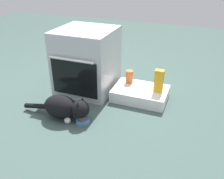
{
  "coord_description": "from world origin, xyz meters",
  "views": [
    {
      "loc": [
        1.2,
        -1.85,
        1.32
      ],
      "look_at": [
        0.48,
        0.02,
        0.25
      ],
      "focal_mm": 38.64,
      "sensor_mm": 36.0,
      "label": 1
    }
  ],
  "objects": [
    {
      "name": "oven",
      "position": [
        0.04,
        0.37,
        0.35
      ],
      "size": [
        0.6,
        0.64,
        0.7
      ],
      "color": "#B7BABF",
      "rests_on": "ground"
    },
    {
      "name": "pantry_cabinet",
      "position": [
        0.67,
        0.37,
        0.06
      ],
      "size": [
        0.57,
        0.39,
        0.12
      ],
      "primitive_type": "cube",
      "color": "white",
      "rests_on": "ground"
    },
    {
      "name": "juice_carton",
      "position": [
        0.85,
        0.37,
        0.24
      ],
      "size": [
        0.09,
        0.06,
        0.24
      ],
      "primitive_type": "cube",
      "color": "orange",
      "rests_on": "pantry_cabinet"
    },
    {
      "name": "sauce_jar",
      "position": [
        0.51,
        0.47,
        0.19
      ],
      "size": [
        0.08,
        0.08,
        0.14
      ],
      "primitive_type": "cylinder",
      "color": "#D16023",
      "rests_on": "pantry_cabinet"
    },
    {
      "name": "ground",
      "position": [
        0.0,
        0.0,
        0.0
      ],
      "size": [
        8.0,
        8.0,
        0.0
      ],
      "primitive_type": "plane",
      "color": "#384C47"
    },
    {
      "name": "cat",
      "position": [
        0.11,
        -0.25,
        0.13
      ],
      "size": [
        0.7,
        0.22,
        0.24
      ],
      "rotation": [
        0.0,
        0.0,
        0.01
      ],
      "color": "black",
      "rests_on": "ground"
    },
    {
      "name": "food_bowl",
      "position": [
        0.29,
        -0.25,
        0.03
      ],
      "size": [
        0.13,
        0.13,
        0.07
      ],
      "color": "#4C7AB7",
      "rests_on": "ground"
    }
  ]
}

